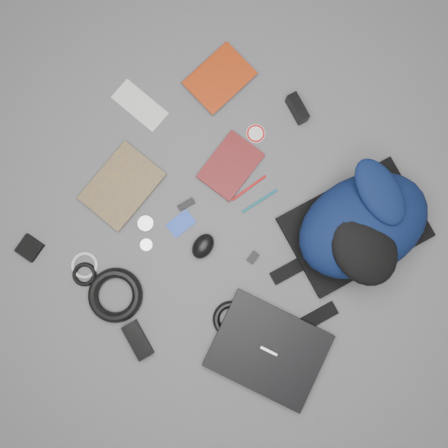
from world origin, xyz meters
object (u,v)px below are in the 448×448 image
Objects in this scene: backpack at (363,225)px; power_brick at (138,340)px; textbook_red at (204,62)px; compact_camera at (297,109)px; pouch at (30,248)px; dvd_case at (230,166)px; comic_book at (101,169)px; laptop at (268,350)px; mouse at (203,246)px.

backpack is 3.85× the size of power_brick.
textbook_red is 0.39m from compact_camera.
pouch is at bearing -85.60° from textbook_red.
backpack is 0.48m from compact_camera.
backpack is at bearing -1.59° from textbook_red.
power_brick is at bearing -91.06° from backpack.
power_brick is 0.51m from pouch.
backpack is 6.80× the size of pouch.
power_brick is (0.13, -0.69, 0.01)m from dvd_case.
comic_book reaches higher than dvd_case.
laptop reaches higher than textbook_red.
mouse is 0.62m from pouch.
dvd_case is 0.32m from compact_camera.
mouse reaches higher than comic_book.
compact_camera is at bearing 177.07° from backpack.
laptop is 0.67m from dvd_case.
dvd_case is 2.86× the size of pouch.
backpack reaches higher than textbook_red.
textbook_red is 0.68m from mouse.
laptop is at bearing -30.88° from textbook_red.
comic_book is at bearing -100.86° from compact_camera.
power_brick is (0.44, -0.94, 0.00)m from textbook_red.
laptop is at bearing -41.52° from dvd_case.
backpack is 0.87m from power_brick.
textbook_red is 1.06× the size of dvd_case.
textbook_red is 2.17× the size of compact_camera.
compact_camera reaches higher than power_brick.
textbook_red is at bearing 141.42° from dvd_case.
power_brick is at bearing -37.70° from comic_book.
pouch is (-0.51, 0.01, -0.01)m from power_brick.
compact_camera is at bearing 65.64° from pouch.
dvd_case is at bearing 60.50° from pouch.
backpack reaches higher than laptop.
backpack is 0.54m from laptop.
dvd_case is 0.78m from pouch.
compact_camera is (-0.42, 0.21, -0.08)m from backpack.
textbook_red is 1.71× the size of power_brick.
mouse is (-0.41, 0.14, 0.01)m from laptop.
pouch is at bearing -176.95° from laptop.
textbook_red is at bearing -145.92° from compact_camera.
power_brick is at bearing -90.70° from mouse.
comic_book is 0.38m from pouch.
compact_camera is 0.60m from mouse.
laptop is at bearing -64.34° from backpack.
pouch is at bearing -159.09° from power_brick.
backpack reaches higher than comic_book.
power_brick reaches higher than dvd_case.
backpack is 5.32× the size of mouse.
compact_camera reaches higher than comic_book.
power_brick is at bearing -62.42° from compact_camera.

